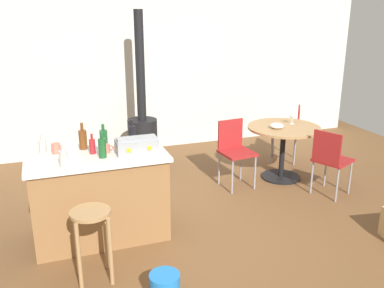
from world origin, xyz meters
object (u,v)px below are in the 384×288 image
at_px(bottle_2, 132,134).
at_px(bottle_6, 92,146).
at_px(bottle_1, 104,137).
at_px(serving_bowl, 277,126).
at_px(bottle_0, 102,148).
at_px(bottle_3, 83,139).
at_px(bottle_4, 43,146).
at_px(folding_chair_left, 330,158).
at_px(wooden_stool, 92,229).
at_px(cup_1, 56,148).
at_px(kitchen_island, 99,195).
at_px(plastic_bucket, 165,288).
at_px(folding_chair_near, 289,129).
at_px(bottle_5, 63,158).
at_px(folding_chair_far, 235,148).
at_px(wood_stove, 143,129).
at_px(cup_0, 107,149).
at_px(toolbox, 137,145).
at_px(dining_table, 283,139).
at_px(wine_glass, 292,116).

relative_size(bottle_2, bottle_6, 1.23).
bearing_deg(bottle_1, serving_bowl, 11.19).
bearing_deg(bottle_0, bottle_3, 114.60).
bearing_deg(bottle_4, folding_chair_left, -3.06).
distance_m(wooden_stool, cup_1, 1.02).
xyz_separation_m(kitchen_island, wooden_stool, (-0.16, -0.73, 0.03)).
xyz_separation_m(bottle_4, bottle_6, (0.46, -0.19, 0.01)).
xyz_separation_m(wooden_stool, bottle_1, (0.27, 0.98, 0.50)).
relative_size(folding_chair_left, cup_1, 7.12).
xyz_separation_m(serving_bowl, plastic_bucket, (-2.11, -1.93, -0.65)).
xyz_separation_m(bottle_0, plastic_bucket, (0.28, -1.10, -0.87)).
distance_m(bottle_3, serving_bowl, 2.60).
xyz_separation_m(folding_chair_near, bottle_6, (-3.06, -1.28, 0.47)).
bearing_deg(bottle_6, bottle_5, -137.12).
height_order(wooden_stool, serving_bowl, serving_bowl).
distance_m(wooden_stool, folding_chair_far, 2.49).
bearing_deg(folding_chair_far, cup_1, -165.41).
bearing_deg(cup_1, wooden_stool, -77.16).
height_order(wood_stove, cup_0, wood_stove).
distance_m(kitchen_island, folding_chair_far, 1.99).
bearing_deg(wood_stove, toolbox, -104.28).
bearing_deg(wood_stove, folding_chair_near, -17.42).
bearing_deg(bottle_0, bottle_2, 45.75).
relative_size(bottle_3, cup_0, 2.51).
bearing_deg(wooden_stool, dining_table, 28.33).
relative_size(wood_stove, bottle_2, 9.04).
bearing_deg(wooden_stool, toolbox, 49.80).
xyz_separation_m(bottle_0, wine_glass, (2.70, 0.96, -0.15)).
distance_m(folding_chair_far, bottle_1, 1.86).
distance_m(folding_chair_far, cup_1, 2.32).
xyz_separation_m(folding_chair_left, bottle_5, (-3.13, -0.28, 0.47)).
bearing_deg(folding_chair_near, kitchen_island, -156.69).
bearing_deg(wooden_stool, bottle_6, 80.07).
relative_size(bottle_3, wine_glass, 1.90).
height_order(bottle_4, plastic_bucket, bottle_4).
bearing_deg(wood_stove, bottle_5, -119.03).
distance_m(bottle_4, cup_0, 0.63).
bearing_deg(serving_bowl, dining_table, 15.27).
bearing_deg(wood_stove, wooden_stool, -111.65).
height_order(kitchen_island, cup_1, cup_1).
height_order(bottle_2, wine_glass, bottle_2).
xyz_separation_m(kitchen_island, bottle_6, (-0.03, 0.02, 0.52)).
xyz_separation_m(bottle_3, wine_glass, (2.85, 0.63, -0.16)).
bearing_deg(bottle_2, toolbox, -93.94).
bearing_deg(bottle_1, bottle_6, -122.97).
distance_m(folding_chair_near, bottle_4, 3.71).
relative_size(wooden_stool, bottle_2, 2.64).
bearing_deg(bottle_3, dining_table, 11.42).
height_order(dining_table, bottle_0, bottle_0).
xyz_separation_m(bottle_2, cup_0, (-0.31, -0.25, -0.05)).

